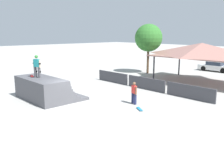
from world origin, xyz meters
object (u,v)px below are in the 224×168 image
at_px(skater_on_deck, 37,65).
at_px(skateboard_on_deck, 32,76).
at_px(skateboard_on_ground, 139,109).
at_px(parked_car_white, 216,67).
at_px(bystander_walking, 134,92).
at_px(tree_beside_pavilion, 149,38).

relative_size(skater_on_deck, skateboard_on_deck, 1.91).
xyz_separation_m(skateboard_on_ground, parked_car_white, (-4.15, 19.53, 0.54)).
distance_m(skater_on_deck, skateboard_on_ground, 8.19).
height_order(bystander_walking, tree_beside_pavilion, tree_beside_pavilion).
bearing_deg(skateboard_on_deck, skateboard_on_ground, 46.03).
xyz_separation_m(skateboard_on_deck, skateboard_on_ground, (7.55, 3.73, -1.64)).
height_order(bystander_walking, parked_car_white, bystander_walking).
relative_size(skateboard_on_deck, parked_car_white, 0.21).
xyz_separation_m(skater_on_deck, parked_car_white, (2.75, 23.12, -2.00)).
xyz_separation_m(skateboard_on_ground, tree_beside_pavilion, (-9.15, 11.94, 4.21)).
distance_m(bystander_walking, parked_car_white, 19.04).
xyz_separation_m(skateboard_on_deck, parked_car_white, (3.40, 23.26, -1.10)).
bearing_deg(bystander_walking, skateboard_on_ground, 166.71).
distance_m(skateboard_on_ground, tree_beside_pavilion, 15.62).
xyz_separation_m(skateboard_on_deck, tree_beside_pavilion, (-1.60, 15.67, 2.57)).
bearing_deg(skater_on_deck, tree_beside_pavilion, 74.78).
xyz_separation_m(skater_on_deck, skateboard_on_deck, (-0.65, -0.14, -0.90)).
height_order(skateboard_on_ground, tree_beside_pavilion, tree_beside_pavilion).
height_order(bystander_walking, skateboard_on_ground, bystander_walking).
relative_size(skateboard_on_deck, bystander_walking, 0.56).
bearing_deg(skateboard_on_deck, bystander_walking, 54.62).
xyz_separation_m(bystander_walking, parked_car_white, (-2.99, 18.80, -0.27)).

